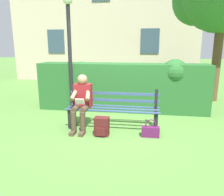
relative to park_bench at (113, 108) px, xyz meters
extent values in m
plane|color=#517F38|center=(0.00, 0.06, -0.45)|extent=(60.00, 60.00, 0.00)
cube|color=black|center=(-0.94, 0.22, -0.22)|extent=(0.07, 0.07, 0.45)
cube|color=black|center=(0.94, 0.22, -0.22)|extent=(0.07, 0.07, 0.45)
cube|color=black|center=(-0.94, -0.09, -0.22)|extent=(0.07, 0.07, 0.45)
cube|color=black|center=(0.94, -0.09, -0.22)|extent=(0.07, 0.07, 0.45)
cube|color=#384C7A|center=(0.00, -0.14, 0.02)|extent=(2.05, 0.06, 0.02)
cube|color=#384C7A|center=(0.00, 0.06, 0.02)|extent=(2.05, 0.06, 0.02)
cube|color=#384C7A|center=(0.00, 0.27, 0.02)|extent=(2.05, 0.06, 0.02)
cube|color=black|center=(-0.94, -0.13, 0.23)|extent=(0.06, 0.06, 0.41)
cube|color=black|center=(0.94, -0.13, 0.23)|extent=(0.06, 0.06, 0.41)
cube|color=#384C7A|center=(0.00, -0.13, 0.15)|extent=(2.05, 0.02, 0.06)
cube|color=#384C7A|center=(0.00, -0.13, 0.31)|extent=(2.05, 0.02, 0.06)
cube|color=maroon|center=(0.67, 0.04, 0.29)|extent=(0.38, 0.22, 0.52)
sphere|color=#A57A5B|center=(0.67, 0.06, 0.64)|extent=(0.22, 0.22, 0.22)
cylinder|color=#473828|center=(0.57, 0.25, 0.05)|extent=(0.13, 0.42, 0.13)
cylinder|color=#473828|center=(0.77, 0.25, 0.05)|extent=(0.13, 0.42, 0.13)
cylinder|color=#473828|center=(0.57, 0.46, -0.21)|extent=(0.12, 0.12, 0.47)
cylinder|color=#473828|center=(0.77, 0.46, -0.21)|extent=(0.12, 0.12, 0.47)
cube|color=#473828|center=(0.57, 0.54, -0.41)|extent=(0.10, 0.24, 0.07)
cube|color=#473828|center=(0.77, 0.54, -0.41)|extent=(0.10, 0.24, 0.07)
cylinder|color=#A57A5B|center=(0.52, 0.18, 0.35)|extent=(0.14, 0.32, 0.26)
cylinder|color=#A57A5B|center=(0.82, 0.18, 0.35)|extent=(0.14, 0.32, 0.26)
cube|color=white|center=(0.67, 0.30, 0.21)|extent=(0.20, 0.07, 0.13)
cube|color=#265B28|center=(-0.03, -1.47, 0.22)|extent=(4.74, 0.76, 1.33)
sphere|color=#265B28|center=(-1.45, -1.35, 0.69)|extent=(0.68, 0.68, 0.68)
sphere|color=#265B28|center=(1.15, -1.54, 0.62)|extent=(0.61, 0.61, 0.61)
cylinder|color=brown|center=(-2.97, -3.03, 0.96)|extent=(0.28, 0.28, 2.80)
sphere|color=#387A33|center=(-2.29, -3.44, 2.83)|extent=(1.63, 1.63, 1.63)
cube|color=#BCAD93|center=(1.59, -8.10, 3.21)|extent=(9.70, 3.09, 7.31)
cube|color=#334756|center=(-0.84, -6.53, 1.60)|extent=(0.90, 0.04, 1.20)
cube|color=#334756|center=(4.01, -6.53, 1.60)|extent=(0.90, 0.04, 1.20)
cube|color=#4C1919|center=(0.16, 0.49, -0.25)|extent=(0.29, 0.20, 0.39)
cube|color=#4C1919|center=(0.16, 0.61, -0.33)|extent=(0.21, 0.04, 0.17)
cylinder|color=#4C1919|center=(0.07, 0.38, -0.23)|extent=(0.04, 0.04, 0.23)
cylinder|color=#4C1919|center=(0.25, 0.38, -0.23)|extent=(0.04, 0.04, 0.23)
cube|color=#59194C|center=(-0.83, 0.42, -0.34)|extent=(0.36, 0.14, 0.21)
torus|color=#59194C|center=(-0.83, 0.42, -0.18)|extent=(0.22, 0.02, 0.22)
cylinder|color=black|center=(1.33, -1.07, -0.40)|extent=(0.19, 0.19, 0.10)
cylinder|color=black|center=(1.33, -1.07, 0.98)|extent=(0.10, 0.10, 2.85)
sphere|color=silver|center=(1.33, -1.07, 2.50)|extent=(0.25, 0.25, 0.25)
camera|label=1|loc=(-0.70, 4.63, 1.35)|focal=34.91mm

